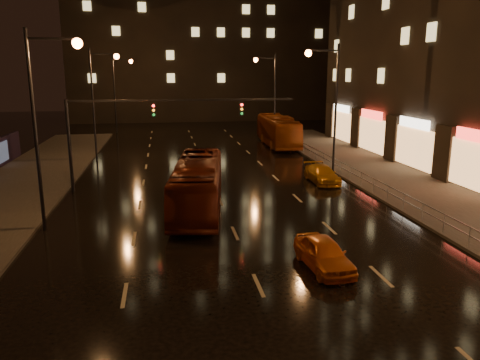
% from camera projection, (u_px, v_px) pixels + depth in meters
% --- Properties ---
extents(ground, '(140.00, 140.00, 0.00)m').
position_uv_depth(ground, '(214.00, 186.00, 33.27)').
color(ground, black).
rests_on(ground, ground).
extents(sidewalk_right, '(7.00, 70.00, 0.15)m').
position_uv_depth(sidewalk_right, '(427.00, 195.00, 30.56)').
color(sidewalk_right, '#38332D').
rests_on(sidewalk_right, ground).
extents(building_distant, '(44.00, 16.00, 36.00)m').
position_uv_depth(building_distant, '(203.00, 12.00, 79.82)').
color(building_distant, black).
rests_on(building_distant, ground).
extents(traffic_signal, '(15.31, 0.32, 6.20)m').
position_uv_depth(traffic_signal, '(138.00, 121.00, 31.41)').
color(traffic_signal, black).
rests_on(traffic_signal, ground).
extents(railing_right, '(0.05, 56.00, 1.00)m').
position_uv_depth(railing_right, '(361.00, 175.00, 32.74)').
color(railing_right, '#99999E').
rests_on(railing_right, sidewalk_right).
extents(bus_red, '(4.00, 11.16, 3.04)m').
position_uv_depth(bus_red, '(198.00, 184.00, 27.42)').
color(bus_red, '#5F1D0D').
rests_on(bus_red, ground).
extents(bus_curb, '(3.17, 11.84, 3.27)m').
position_uv_depth(bus_curb, '(278.00, 131.00, 51.44)').
color(bus_curb, '#8E3C0E').
rests_on(bus_curb, ground).
extents(taxi_near, '(1.82, 3.92, 1.30)m').
position_uv_depth(taxi_near, '(324.00, 254.00, 19.29)').
color(taxi_near, orange).
rests_on(taxi_near, ground).
extents(taxi_far, '(1.83, 4.35, 1.25)m').
position_uv_depth(taxi_far, '(322.00, 174.00, 34.35)').
color(taxi_far, '#C37D12').
rests_on(taxi_far, ground).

